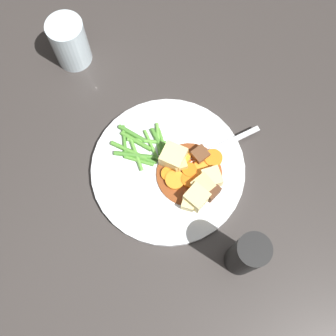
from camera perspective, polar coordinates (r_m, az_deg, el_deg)
The scene contains 35 objects.
ground_plane at distance 0.78m, azimuth 0.00°, elevation -0.35°, with size 3.00×3.00×0.00m, color #383330.
dinner_plate at distance 0.77m, azimuth 0.00°, elevation -0.18°, with size 0.28×0.28×0.01m, color white.
stew_sauce at distance 0.76m, azimuth 2.95°, elevation -0.83°, with size 0.12×0.12×0.00m, color brown.
carrot_slice_0 at distance 0.75m, azimuth 0.06°, elevation -0.85°, with size 0.03×0.03×0.01m, color orange.
carrot_slice_1 at distance 0.76m, azimuth 4.40°, elevation -0.73°, with size 0.03×0.03×0.01m, color orange.
carrot_slice_2 at distance 0.77m, azimuth 6.22°, elevation 1.30°, with size 0.03×0.03×0.01m, color orange.
carrot_slice_3 at distance 0.75m, azimuth 2.93°, elevation -0.34°, with size 0.03×0.03×0.01m, color orange.
carrot_slice_4 at distance 0.76m, azimuth 4.69°, elevation 0.39°, with size 0.03×0.03×0.01m, color orange.
carrot_slice_5 at distance 0.76m, azimuth 1.83°, elevation 1.60°, with size 0.03×0.03×0.01m, color orange.
carrot_slice_6 at distance 0.75m, azimuth 3.08°, elevation -1.42°, with size 0.03×0.03×0.01m, color orange.
carrot_slice_7 at distance 0.75m, azimuth 0.96°, elevation -1.67°, with size 0.04×0.04×0.01m, color orange.
potato_chunk_0 at distance 0.73m, azimuth 3.97°, elevation -4.04°, with size 0.04×0.04×0.03m, color #EAD68C.
potato_chunk_1 at distance 0.74m, azimuth 4.65°, elevation -2.73°, with size 0.03×0.03×0.03m, color #E5CC7A.
potato_chunk_2 at distance 0.75m, azimuth 6.03°, elevation -1.37°, with size 0.03×0.03×0.03m, color #EAD68C.
potato_chunk_3 at distance 0.75m, azimuth 1.58°, elevation 0.64°, with size 0.02×0.03×0.03m, color #DBBC6B.
potato_chunk_4 at distance 0.73m, azimuth 2.90°, elevation -4.71°, with size 0.02×0.03×0.02m, color #EAD68C.
potato_chunk_5 at distance 0.75m, azimuth 0.41°, elevation 1.72°, with size 0.04×0.04×0.04m, color #EAD68C.
meat_chunk_0 at distance 0.74m, azimuth 6.00°, elevation -2.84°, with size 0.03×0.03×0.03m, color #56331E.
meat_chunk_1 at distance 0.76m, azimuth 4.43°, elevation 1.81°, with size 0.03×0.03×0.02m, color brown.
green_bean_0 at distance 0.77m, azimuth -0.45°, elevation 2.67°, with size 0.01×0.01×0.08m, color #599E38.
green_bean_1 at distance 0.78m, azimuth -5.94°, elevation 3.75°, with size 0.01×0.01×0.06m, color #4C8E33.
green_bean_2 at distance 0.77m, azimuth -4.01°, elevation 1.02°, with size 0.01×0.01×0.06m, color #599E38.
green_bean_3 at distance 0.78m, azimuth -1.35°, elevation 4.02°, with size 0.01×0.01×0.06m, color #66AD42.
green_bean_4 at distance 0.77m, azimuth -4.43°, elevation 1.95°, with size 0.01×0.01×0.07m, color #66AD42.
green_bean_5 at distance 0.77m, azimuth -4.57°, elevation 1.76°, with size 0.01×0.01×0.08m, color #4C8E33.
green_bean_6 at distance 0.77m, azimuth -5.40°, elevation 2.39°, with size 0.01×0.01×0.07m, color #599E38.
green_bean_7 at distance 0.78m, azimuth -1.41°, elevation 3.77°, with size 0.01×0.01×0.05m, color #4C8E33.
green_bean_8 at distance 0.79m, azimuth -4.99°, elevation 4.76°, with size 0.01×0.01×0.06m, color #4C8E33.
green_bean_9 at distance 0.77m, azimuth -3.89°, elevation 1.44°, with size 0.01×0.01×0.07m, color #4C8E33.
green_bean_10 at distance 0.78m, azimuth -4.37°, elevation 3.71°, with size 0.01×0.01×0.07m, color #599E38.
green_bean_11 at distance 0.78m, azimuth -2.98°, elevation 3.74°, with size 0.01×0.01×0.07m, color #66AD42.
green_bean_12 at distance 0.78m, azimuth -2.34°, elevation 3.16°, with size 0.01×0.01×0.06m, color #66AD42.
fork at distance 0.78m, azimuth 6.54°, elevation 2.65°, with size 0.10×0.16×0.00m.
water_glass at distance 0.86m, azimuth -13.38°, elevation 16.45°, with size 0.07×0.07×0.10m, color silver.
pepper_mill at distance 0.68m, azimuth 10.67°, elevation -11.70°, with size 0.05×0.05×0.15m, color black.
Camera 1 is at (0.13, -0.21, 0.74)m, focal length 44.32 mm.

